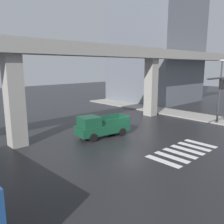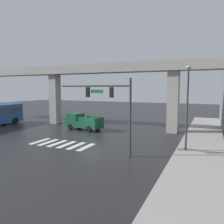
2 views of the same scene
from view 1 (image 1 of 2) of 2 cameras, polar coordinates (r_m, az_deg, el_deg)
ground_plane at (r=22.12m, az=4.76°, el=-5.94°), size 120.00×120.00×0.00m
crosswalk_stripes at (r=19.08m, az=17.22°, el=-9.27°), size 6.05×2.80×0.01m
elevated_overpass at (r=24.52m, az=-3.26°, el=13.54°), size 59.85×2.29×8.69m
office_building at (r=46.62m, az=10.85°, el=22.95°), size 12.74×13.75×32.20m
sidewalk_east at (r=33.11m, az=16.83°, el=-0.46°), size 4.00×36.00×0.15m
pickup_truck at (r=21.60m, az=-2.94°, el=-3.62°), size 5.33×2.65×2.08m
street_lamp_near_corner at (r=29.14m, az=25.15°, el=6.33°), size 0.44×0.70×7.24m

